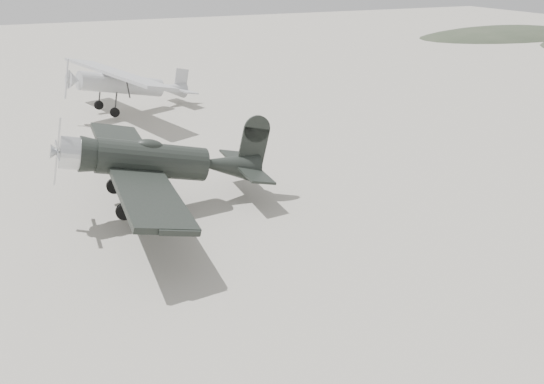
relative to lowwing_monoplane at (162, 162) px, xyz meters
The scene contains 4 objects.
ground 6.57m from the lowwing_monoplane, 47.13° to the right, with size 160.00×160.00×0.00m, color #A29D90.
hill_northeast 64.82m from the lowwing_monoplane, 33.14° to the left, with size 32.00×16.00×5.20m, color #30392A.
lowwing_monoplane is the anchor object (origin of this frame).
highwing_monoplane 15.65m from the lowwing_monoplane, 86.00° to the left, with size 8.65×12.01×3.42m.
Camera 1 is at (-8.05, -15.33, 9.42)m, focal length 35.00 mm.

